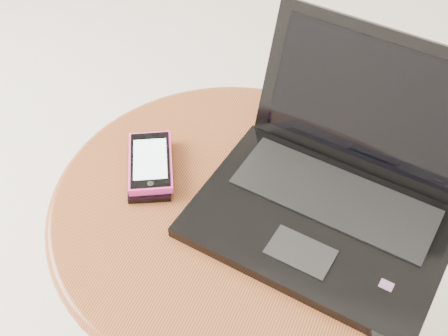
% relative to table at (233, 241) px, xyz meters
% --- Properties ---
extents(table, '(0.58, 0.58, 0.46)m').
position_rel_table_xyz_m(table, '(0.00, 0.00, 0.00)').
color(table, maroon).
rests_on(table, ground).
extents(laptop, '(0.41, 0.38, 0.24)m').
position_rel_table_xyz_m(laptop, '(0.14, 0.05, 0.14)').
color(laptop, black).
rests_on(laptop, table).
extents(phone_black, '(0.12, 0.14, 0.01)m').
position_rel_table_xyz_m(phone_black, '(-0.15, 0.01, 0.10)').
color(phone_black, black).
rests_on(phone_black, table).
extents(phone_pink, '(0.12, 0.15, 0.02)m').
position_rel_table_xyz_m(phone_pink, '(-0.15, 0.01, 0.12)').
color(phone_pink, '#F63A9C').
rests_on(phone_pink, phone_black).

